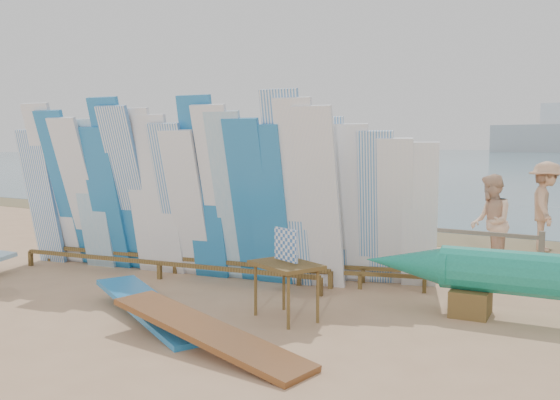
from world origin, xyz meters
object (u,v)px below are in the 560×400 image
Objects in this scene: side_surfboard_rack at (362,211)px; beachgoer_3 at (236,196)px; beachgoer_0 at (74,195)px; stroller at (349,236)px; vendor_table at (286,289)px; beach_chair_left at (268,234)px; flat_board_c at (208,349)px; flat_board_d at (151,318)px; beachgoer_7 at (328,202)px; main_surfboard_rack at (167,196)px; beachgoer_4 at (331,206)px; beachgoer_1 at (142,190)px; beachgoer_6 at (285,209)px; beach_chair_right at (339,243)px; beachgoer_extra_1 at (119,190)px; beachgoer_11 at (216,196)px; beachgoer_9 at (546,206)px; beachgoer_8 at (491,222)px.

beachgoer_3 is (-5.42, 4.00, -0.29)m from side_surfboard_rack.
beachgoer_0 is at bearing -15.98° from beachgoer_3.
vendor_table is at bearing -82.46° from stroller.
beach_chair_left is at bearing 99.07° from beachgoer_3.
flat_board_c reaches higher than flat_board_d.
beachgoer_7 is (-1.12, 1.22, 0.50)m from stroller.
main_surfboard_rack is at bearing -177.98° from side_surfboard_rack.
beachgoer_1 is at bearing 117.98° from beachgoer_4.
beachgoer_6 is at bearing 31.92° from flat_board_c.
beach_chair_right is 0.42× the size of beachgoer_7.
side_surfboard_rack reaches higher than beachgoer_extra_1.
side_surfboard_rack is 1.55× the size of beachgoer_4.
side_surfboard_rack reaches higher than vendor_table.
beachgoer_9 is at bearing 147.87° from beachgoer_11.
stroller is (0.32, -0.17, 0.21)m from beach_chair_right.
side_surfboard_rack is 1.51× the size of beachgoer_1.
beachgoer_3 is 1.04× the size of beachgoer_0.
stroller is 1.52m from beachgoer_6.
main_surfboard_rack is 7.19m from beachgoer_0.
beachgoer_extra_1 is (-11.39, 1.79, -0.01)m from beachgoer_8.
beachgoer_4 reaches higher than beach_chair_left.
beachgoer_7 is 7.67m from beachgoer_extra_1.
beachgoer_9 reaches higher than beachgoer_8.
beach_chair_right is (0.03, 5.30, 0.23)m from flat_board_d.
vendor_table is at bearing -68.52° from beach_chair_left.
beachgoer_7 reaches higher than vendor_table.
vendor_table is 5.82m from beachgoer_4.
side_surfboard_rack is at bearing -57.25° from beach_chair_right.
beachgoer_0 reaches higher than beach_chair_right.
beach_chair_right is 7.99m from beachgoer_0.
beachgoer_7 is at bearing 37.54° from beach_chair_left.
stroller reaches higher than flat_board_c.
beachgoer_11 is (-3.09, 2.09, 0.55)m from beach_chair_left.
beachgoer_1 is (-9.06, 6.41, 0.49)m from vendor_table.
beachgoer_3 is 1.05× the size of beachgoer_4.
beachgoer_1 is (-11.07, -0.70, -0.06)m from beachgoer_9.
beachgoer_11 reaches higher than vendor_table.
beach_chair_left reaches higher than beach_chair_right.
beachgoer_extra_1 is at bearing 169.82° from vendor_table.
beach_chair_left is 6.31m from beachgoer_1.
beachgoer_7 is at bearing 126.04° from beach_chair_right.
flat_board_d is at bearing -172.00° from beachgoer_extra_1.
beachgoer_11 reaches higher than stroller.
beachgoer_4 is (0.42, 1.26, -0.04)m from beachgoer_6.
side_surfboard_rack is 6.74m from beachgoer_3.
beachgoer_8 reaches higher than beachgoer_11.
beachgoer_0 is (-6.28, -0.07, 0.58)m from beach_chair_left.
side_surfboard_rack is at bearing -51.01° from beachgoer_8.
side_surfboard_rack is 10.77m from beachgoer_extra_1.
beachgoer_6 reaches higher than beach_chair_right.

